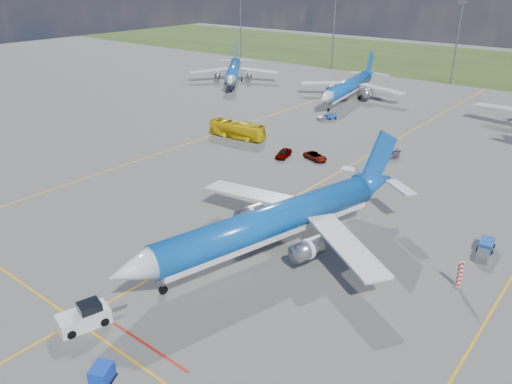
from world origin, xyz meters
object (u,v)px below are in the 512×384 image
Objects in this scene: main_airliner at (271,251)px; baggage_tug_w at (485,249)px; uld_container at (102,374)px; service_car_b at (315,156)px; service_car_c at (385,154)px; warning_post at (460,274)px; bg_jet_nw at (234,83)px; bg_jet_nnw at (347,100)px; baggage_tug_c at (328,117)px; service_car_a at (284,153)px; pushback_tug at (85,317)px; apron_bus at (237,130)px.

main_airliner is 24.81m from baggage_tug_w.
uld_container is at bearing -71.79° from main_airliner.
service_car_b is at bearing 80.07° from uld_container.
service_car_c reaches higher than baggage_tug_w.
service_car_c is (9.03, 8.46, 0.07)m from service_car_b.
warning_post is 1.66× the size of uld_container.
warning_post is 0.08× the size of bg_jet_nw.
bg_jet_nnw reaches higher than service_car_b.
bg_jet_nw is 45.75m from baggage_tug_c.
bg_jet_nnw is at bearing 92.85° from service_car_a.
main_airliner is 8.74× the size of baggage_tug_c.
bg_jet_nnw is 101.63m from uld_container.
pushback_tug is at bearing -131.89° from warning_post.
baggage_tug_c is at bearing 92.08° from service_car_a.
uld_container is at bearing -80.91° from bg_jet_nnw.
service_car_a is 26.85m from baggage_tug_c.
warning_post is 0.62× the size of baggage_tug_c.
main_airliner is 32.07m from service_car_b.
main_airliner is 3.58× the size of apron_bus.
apron_bus reaches higher than service_car_c.
service_car_a is at bearing 137.24° from main_airliner.
service_car_a is (-12.42, 48.41, -0.12)m from pushback_tug.
warning_post is 0.64× the size of service_car_b.
warning_post is at bearing 64.03° from pushback_tug.
service_car_a is 17.80m from service_car_c.
baggage_tug_w is at bearing 71.52° from pushback_tug.
main_airliner is at bearing -149.78° from baggage_tug_w.
bg_jet_nnw reaches higher than warning_post.
bg_jet_nnw is at bearing 126.72° from main_airliner.
baggage_tug_c is (-20.89, 15.13, -0.23)m from service_car_c.
pushback_tug reaches higher than uld_container.
service_car_a is (13.71, -3.48, -0.88)m from apron_bus.
apron_bus reaches higher than baggage_tug_w.
warning_post reaches higher than service_car_b.
uld_container is (68.76, -94.74, 0.72)m from bg_jet_nw.
pushback_tug is (24.75, -93.22, 0.87)m from bg_jet_nnw.
uld_container is (1.80, -24.61, 0.72)m from main_airliner.
main_airliner is at bearing -76.49° from bg_jet_nnw.
baggage_tug_w is at bearing -70.27° from bg_jet_nw.
service_car_c is (-3.62, 37.93, 0.72)m from main_airliner.
bg_jet_nnw is 41.39m from apron_bus.
bg_jet_nw is at bearing 173.54° from bg_jet_nnw.
main_airliner is at bearing -44.07° from service_car_c.
baggage_tug_w is (0.15, 8.80, -0.95)m from warning_post.
pushback_tug is at bearing -89.99° from main_airliner.
service_car_a is 5.61m from service_car_b.
uld_container is at bearing -8.82° from pushback_tug.
uld_container is 0.41× the size of service_car_a.
apron_bus is 2.50× the size of service_car_b.
main_airliner reaches higher than pushback_tug.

